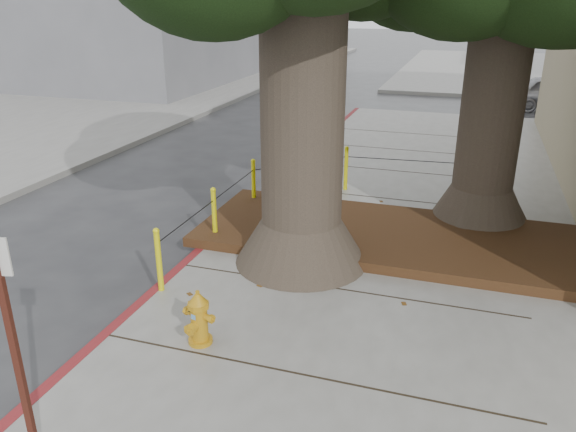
# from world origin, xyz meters

# --- Properties ---
(ground) EXTENTS (140.00, 140.00, 0.00)m
(ground) POSITION_xyz_m (0.00, 0.00, 0.00)
(ground) COLOR #28282B
(ground) RESTS_ON ground
(sidewalk_far) EXTENTS (16.00, 20.00, 0.15)m
(sidewalk_far) POSITION_xyz_m (6.00, 30.00, 0.07)
(sidewalk_far) COLOR slate
(sidewalk_far) RESTS_ON ground
(curb_red) EXTENTS (0.14, 26.00, 0.16)m
(curb_red) POSITION_xyz_m (-2.00, 2.50, 0.07)
(curb_red) COLOR maroon
(curb_red) RESTS_ON ground
(planter_bed) EXTENTS (6.40, 2.60, 0.16)m
(planter_bed) POSITION_xyz_m (0.90, 3.90, 0.23)
(planter_bed) COLOR black
(planter_bed) RESTS_ON sidewalk_main
(bollard_ring) EXTENTS (3.79, 5.39, 0.95)m
(bollard_ring) POSITION_xyz_m (-0.87, 4.38, 0.66)
(bollard_ring) COLOR yellow
(bollard_ring) RESTS_ON sidewalk_main
(fire_hydrant) EXTENTS (0.37, 0.35, 0.70)m
(fire_hydrant) POSITION_xyz_m (-0.81, 0.21, 0.49)
(fire_hydrant) COLOR orange
(fire_hydrant) RESTS_ON sidewalk_main
(signpost) EXTENTS (0.22, 0.08, 2.22)m
(signpost) POSITION_xyz_m (-1.26, -1.99, 1.41)
(signpost) COLOR #471911
(signpost) RESTS_ON sidewalk_main
(car_silver) EXTENTS (3.82, 1.65, 1.28)m
(car_silver) POSITION_xyz_m (5.00, 17.93, 0.64)
(car_silver) COLOR #ACABB1
(car_silver) RESTS_ON ground
(car_dark) EXTENTS (1.76, 4.26, 1.23)m
(car_dark) POSITION_xyz_m (-12.29, 18.52, 0.62)
(car_dark) COLOR black
(car_dark) RESTS_ON ground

